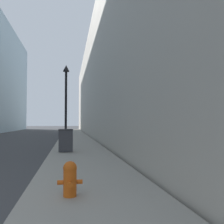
# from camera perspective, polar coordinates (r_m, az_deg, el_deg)

# --- Properties ---
(sidewalk_right) EXTENTS (3.00, 60.00, 0.15)m
(sidewalk_right) POSITION_cam_1_polar(r_m,az_deg,el_deg) (22.39, -8.27, -6.30)
(sidewalk_right) COLOR #9E998E
(sidewalk_right) RESTS_ON ground
(building_right_stone) EXTENTS (12.00, 60.00, 12.39)m
(building_right_stone) POSITION_cam_1_polar(r_m,az_deg,el_deg) (31.73, 5.37, 5.95)
(building_right_stone) COLOR beige
(building_right_stone) RESTS_ON ground
(fire_hydrant) EXTENTS (0.50, 0.39, 0.70)m
(fire_hydrant) POSITION_cam_1_polar(r_m,az_deg,el_deg) (5.27, -9.58, -14.63)
(fire_hydrant) COLOR #D15614
(fire_hydrant) RESTS_ON sidewalk_right
(trash_bin) EXTENTS (0.71, 0.65, 1.14)m
(trash_bin) POSITION_cam_1_polar(r_m,az_deg,el_deg) (12.84, -10.51, -6.33)
(trash_bin) COLOR #3D3D42
(trash_bin) RESTS_ON sidewalk_right
(lamppost) EXTENTS (0.46, 0.46, 5.50)m
(lamppost) POSITION_cam_1_polar(r_m,az_deg,el_deg) (17.76, -10.48, 3.72)
(lamppost) COLOR black
(lamppost) RESTS_ON sidewalk_right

